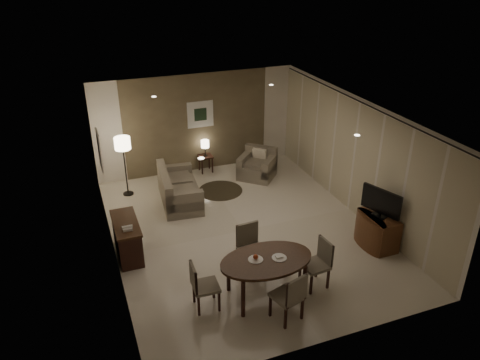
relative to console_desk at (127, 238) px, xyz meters
name	(u,v)px	position (x,y,z in m)	size (l,w,h in m)	color
room_shell	(237,168)	(2.49, 0.40, 0.98)	(5.50, 7.00, 2.70)	beige
taupe_accent	(197,123)	(2.49, 3.48, 0.98)	(3.96, 0.03, 2.70)	brown
curtain_wall	(354,158)	(5.17, 0.00, 0.95)	(0.08, 6.70, 2.58)	beige
curtain_rod	(360,102)	(5.17, 0.00, 2.27)	(0.03, 0.03, 6.80)	black
art_back_frame	(200,114)	(2.59, 3.46, 1.23)	(0.72, 0.03, 0.72)	silver
art_back_canvas	(200,114)	(2.59, 3.44, 1.23)	(0.34, 0.01, 0.34)	#1C311B
art_left_frame	(99,150)	(-0.23, 1.20, 1.48)	(0.03, 0.60, 0.80)	silver
art_left_canvas	(100,150)	(-0.21, 1.20, 1.48)	(0.01, 0.46, 0.64)	gray
downlight_nl	(201,158)	(1.09, -1.80, 2.31)	(0.10, 0.10, 0.01)	white
downlight_nr	(357,135)	(3.89, -1.80, 2.31)	(0.10, 0.10, 0.01)	white
downlight_fl	(154,97)	(1.09, 1.80, 2.31)	(0.10, 0.10, 0.01)	white
downlight_fr	(271,85)	(3.89, 1.80, 2.31)	(0.10, 0.10, 0.01)	white
console_desk	(127,238)	(0.00, 0.00, 0.00)	(0.48, 1.20, 0.75)	#412515
telephone	(127,228)	(0.00, -0.30, 0.43)	(0.20, 0.14, 0.09)	white
tv_cabinet	(378,230)	(4.89, -1.50, -0.03)	(0.48, 0.90, 0.70)	brown
flat_tv	(381,202)	(4.87, -1.50, 0.65)	(0.06, 0.88, 0.60)	black
dining_table	(266,277)	(2.09, -2.14, 0.01)	(1.65, 1.03, 0.77)	#412515
chair_near	(287,295)	(2.18, -2.78, 0.09)	(0.45, 0.45, 0.93)	gray
chair_far	(252,251)	(2.12, -1.43, 0.11)	(0.47, 0.47, 0.96)	gray
chair_left	(206,286)	(1.01, -2.05, 0.07)	(0.43, 0.43, 0.89)	gray
chair_right	(315,265)	(3.02, -2.20, 0.08)	(0.44, 0.44, 0.92)	gray
plate_a	(256,259)	(1.91, -2.09, 0.41)	(0.26, 0.26, 0.02)	white
plate_b	(279,258)	(2.31, -2.19, 0.41)	(0.26, 0.26, 0.02)	white
fruit_apple	(256,257)	(1.91, -2.09, 0.46)	(0.09, 0.09, 0.09)	#A93313
napkin	(279,257)	(2.31, -2.19, 0.43)	(0.12, 0.08, 0.03)	white
round_rug	(220,190)	(2.63, 1.99, -0.37)	(1.13, 1.13, 0.01)	#3A3020
sofa	(180,187)	(1.53, 1.79, 0.04)	(0.87, 1.75, 0.82)	gray
armchair	(257,164)	(3.81, 2.38, 0.02)	(0.89, 0.84, 0.79)	gray
side_table	(206,164)	(2.63, 3.25, -0.14)	(0.37, 0.37, 0.47)	black
table_lamp	(205,147)	(2.63, 3.25, 0.35)	(0.22, 0.22, 0.50)	#FFEAC1
floor_lamp	(125,167)	(0.39, 2.64, 0.39)	(0.39, 0.39, 1.53)	#FFE5B7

